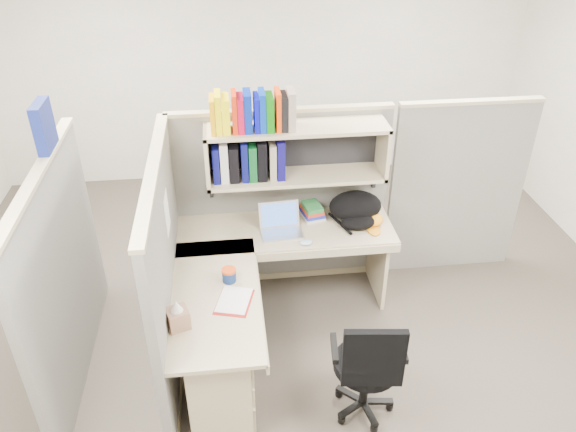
{
  "coord_description": "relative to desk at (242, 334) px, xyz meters",
  "views": [
    {
      "loc": [
        -0.43,
        -3.2,
        3.21
      ],
      "look_at": [
        -0.02,
        0.25,
        1.05
      ],
      "focal_mm": 35.0,
      "sensor_mm": 36.0,
      "label": 1
    }
  ],
  "objects": [
    {
      "name": "ground",
      "position": [
        0.41,
        0.29,
        -0.44
      ],
      "size": [
        6.0,
        6.0,
        0.0
      ],
      "primitive_type": "plane",
      "color": "#332E27",
      "rests_on": "ground"
    },
    {
      "name": "room_shell",
      "position": [
        0.41,
        0.29,
        1.18
      ],
      "size": [
        6.0,
        6.0,
        6.0
      ],
      "color": "#B7B2A5",
      "rests_on": "ground"
    },
    {
      "name": "cubicle",
      "position": [
        0.04,
        0.74,
        0.47
      ],
      "size": [
        3.79,
        1.84,
        1.95
      ],
      "color": "slate",
      "rests_on": "ground"
    },
    {
      "name": "desk",
      "position": [
        0.0,
        0.0,
        0.0
      ],
      "size": [
        1.74,
        1.75,
        0.73
      ],
      "color": "tan",
      "rests_on": "ground"
    },
    {
      "name": "laptop",
      "position": [
        0.37,
        0.79,
        0.41
      ],
      "size": [
        0.35,
        0.35,
        0.23
      ],
      "primitive_type": null,
      "rotation": [
        0.0,
        0.0,
        0.07
      ],
      "color": "silver",
      "rests_on": "desk"
    },
    {
      "name": "backpack",
      "position": [
        0.99,
        0.87,
        0.42
      ],
      "size": [
        0.45,
        0.36,
        0.25
      ],
      "primitive_type": null,
      "rotation": [
        0.0,
        0.0,
        0.05
      ],
      "color": "black",
      "rests_on": "desk"
    },
    {
      "name": "orange_cap",
      "position": [
        1.12,
        0.84,
        0.34
      ],
      "size": [
        0.2,
        0.22,
        0.1
      ],
      "primitive_type": null,
      "rotation": [
        0.0,
        0.0,
        -0.12
      ],
      "color": "orange",
      "rests_on": "desk"
    },
    {
      "name": "snack_canister",
      "position": [
        -0.06,
        0.24,
        0.34
      ],
      "size": [
        0.1,
        0.1,
        0.1
      ],
      "color": "navy",
      "rests_on": "desk"
    },
    {
      "name": "tissue_box",
      "position": [
        -0.4,
        -0.19,
        0.39
      ],
      "size": [
        0.17,
        0.17,
        0.21
      ],
      "primitive_type": null,
      "rotation": [
        0.0,
        0.0,
        0.33
      ],
      "color": "#A3765C",
      "rests_on": "desk"
    },
    {
      "name": "mouse",
      "position": [
        0.54,
        0.62,
        0.31
      ],
      "size": [
        0.11,
        0.09,
        0.04
      ],
      "primitive_type": "ellipsoid",
      "rotation": [
        0.0,
        0.0,
        0.25
      ],
      "color": "#9BBEDC",
      "rests_on": "desk"
    },
    {
      "name": "paper_cup",
      "position": [
        0.35,
        0.96,
        0.34
      ],
      "size": [
        0.1,
        0.1,
        0.11
      ],
      "primitive_type": "cylinder",
      "rotation": [
        0.0,
        0.0,
        -0.34
      ],
      "color": "white",
      "rests_on": "desk"
    },
    {
      "name": "book_stack",
      "position": [
        0.65,
        1.02,
        0.35
      ],
      "size": [
        0.21,
        0.25,
        0.11
      ],
      "primitive_type": null,
      "rotation": [
        0.0,
        0.0,
        0.21
      ],
      "color": "slate",
      "rests_on": "desk"
    },
    {
      "name": "loose_paper",
      "position": [
        -0.04,
        0.02,
        0.29
      ],
      "size": [
        0.27,
        0.32,
        0.0
      ],
      "primitive_type": null,
      "rotation": [
        0.0,
        0.0,
        -0.27
      ],
      "color": "silver",
      "rests_on": "desk"
    },
    {
      "name": "task_chair",
      "position": [
        0.8,
        -0.42,
        -0.11
      ],
      "size": [
        0.5,
        0.46,
        0.92
      ],
      "color": "black",
      "rests_on": "ground"
    }
  ]
}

